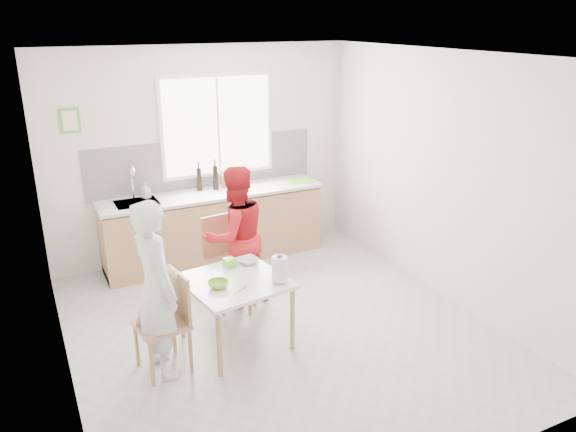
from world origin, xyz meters
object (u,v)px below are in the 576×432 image
object	(u,v)px
dining_table	(235,286)
bowl_white	(248,261)
person_red	(235,236)
wine_bottle_a	(215,177)
chair_left	(168,318)
chair_far	(226,256)
person_white	(156,289)
bowl_green	(218,284)
wine_bottle_b	(199,179)
milk_jug	(280,268)

from	to	relation	value
dining_table	bowl_white	size ratio (longest dim) A/B	5.08
dining_table	bowl_white	bearing A→B (deg)	48.26
person_red	wine_bottle_a	size ratio (longest dim) A/B	4.87
chair_left	chair_far	bearing A→B (deg)	128.64
person_red	chair_left	bearing A→B (deg)	33.52
person_white	chair_far	bearing A→B (deg)	-53.57
bowl_green	chair_left	bearing A→B (deg)	-177.48
chair_far	bowl_white	distance (m)	0.60
chair_left	person_red	size ratio (longest dim) A/B	0.58
person_red	wine_bottle_b	distance (m)	1.39
person_white	wine_bottle_a	distance (m)	2.58
person_white	person_red	world-z (taller)	person_white
person_white	wine_bottle_a	xyz separation A→B (m)	(1.32, 2.20, 0.27)
person_white	milk_jug	bearing A→B (deg)	-104.42
milk_jug	wine_bottle_b	distance (m)	2.39
dining_table	wine_bottle_b	bearing A→B (deg)	80.44
dining_table	person_red	distance (m)	0.87
chair_far	wine_bottle_b	size ratio (longest dim) A/B	3.27
chair_far	wine_bottle_a	xyz separation A→B (m)	(0.34, 1.22, 0.54)
wine_bottle_b	dining_table	bearing A→B (deg)	-99.56
dining_table	wine_bottle_b	xyz separation A→B (m)	(0.36, 2.15, 0.46)
chair_far	dining_table	bearing A→B (deg)	-113.01
person_white	wine_bottle_a	world-z (taller)	person_white
chair_far	chair_left	bearing A→B (deg)	-141.36
milk_jug	chair_far	bearing A→B (deg)	88.65
bowl_white	milk_jug	bearing A→B (deg)	-78.97
person_white	bowl_white	bearing A→B (deg)	-76.81
bowl_white	wine_bottle_b	bearing A→B (deg)	86.87
person_red	dining_table	bearing A→B (deg)	59.74
person_red	milk_jug	bearing A→B (deg)	84.10
bowl_white	milk_jug	size ratio (longest dim) A/B	0.77
chair_far	milk_jug	distance (m)	1.14
dining_table	bowl_white	world-z (taller)	bowl_white
chair_far	person_red	xyz separation A→B (m)	(0.09, -0.08, 0.24)
wine_bottle_b	person_red	bearing A→B (deg)	-91.91
bowl_white	milk_jug	xyz separation A→B (m)	(0.10, -0.52, 0.11)
person_red	milk_jug	distance (m)	1.02
person_red	wine_bottle_a	bearing A→B (deg)	-109.11
person_red	wine_bottle_a	world-z (taller)	person_red
person_red	milk_jug	xyz separation A→B (m)	(0.05, -1.02, 0.04)
dining_table	bowl_green	xyz separation A→B (m)	(-0.19, -0.08, 0.10)
dining_table	milk_jug	size ratio (longest dim) A/B	3.89
chair_left	dining_table	bearing A→B (deg)	90.00
chair_left	person_red	xyz separation A→B (m)	(0.99, 0.89, 0.28)
bowl_green	wine_bottle_a	world-z (taller)	wine_bottle_a
person_red	wine_bottle_b	size ratio (longest dim) A/B	5.19
bowl_white	chair_left	bearing A→B (deg)	-157.25
dining_table	milk_jug	xyz separation A→B (m)	(0.36, -0.23, 0.21)
bowl_white	wine_bottle_b	world-z (taller)	wine_bottle_b
chair_far	bowl_white	xyz separation A→B (m)	(0.03, -0.58, 0.17)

